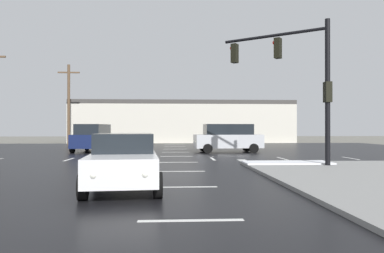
# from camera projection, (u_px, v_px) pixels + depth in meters

# --- Properties ---
(ground_plane) EXTENTS (120.00, 120.00, 0.00)m
(ground_plane) POSITION_uv_depth(u_px,v_px,m) (177.00, 159.00, 20.99)
(ground_plane) COLOR slate
(road_asphalt) EXTENTS (44.00, 44.00, 0.02)m
(road_asphalt) POSITION_uv_depth(u_px,v_px,m) (177.00, 159.00, 20.99)
(road_asphalt) COLOR black
(road_asphalt) RESTS_ON ground_plane
(snow_strip_curbside) EXTENTS (4.00, 1.60, 0.06)m
(snow_strip_curbside) POSITION_uv_depth(u_px,v_px,m) (287.00, 162.00, 17.29)
(snow_strip_curbside) COLOR white
(snow_strip_curbside) RESTS_ON sidewalk_corner
(lane_markings) EXTENTS (36.15, 36.15, 0.01)m
(lane_markings) POSITION_uv_depth(u_px,v_px,m) (201.00, 161.00, 19.69)
(lane_markings) COLOR silver
(lane_markings) RESTS_ON road_asphalt
(traffic_signal_mast) EXTENTS (4.23, 3.19, 6.41)m
(traffic_signal_mast) POSITION_uv_depth(u_px,v_px,m) (297.00, 71.00, 17.06)
(traffic_signal_mast) COLOR black
(traffic_signal_mast) RESTS_ON sidewalk_corner
(strip_building_background) EXTENTS (26.98, 8.00, 5.12)m
(strip_building_background) POSITION_uv_depth(u_px,v_px,m) (183.00, 122.00, 47.66)
(strip_building_background) COLOR beige
(strip_building_background) RESTS_ON ground_plane
(suv_navy) EXTENTS (2.53, 4.97, 2.03)m
(suv_navy) POSITION_uv_depth(u_px,v_px,m) (93.00, 137.00, 27.71)
(suv_navy) COLOR #141E47
(suv_navy) RESTS_ON road_asphalt
(suv_silver) EXTENTS (4.93, 2.40, 2.03)m
(suv_silver) POSITION_uv_depth(u_px,v_px,m) (228.00, 137.00, 26.87)
(suv_silver) COLOR #B7BABF
(suv_silver) RESTS_ON road_asphalt
(sedan_white) EXTENTS (2.31, 4.64, 1.58)m
(sedan_white) POSITION_uv_depth(u_px,v_px,m) (124.00, 159.00, 10.82)
(sedan_white) COLOR white
(sedan_white) RESTS_ON road_asphalt
(utility_pole_distant) EXTENTS (2.20, 0.28, 8.26)m
(utility_pole_distant) POSITION_uv_depth(u_px,v_px,m) (69.00, 103.00, 38.19)
(utility_pole_distant) COLOR brown
(utility_pole_distant) RESTS_ON ground_plane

